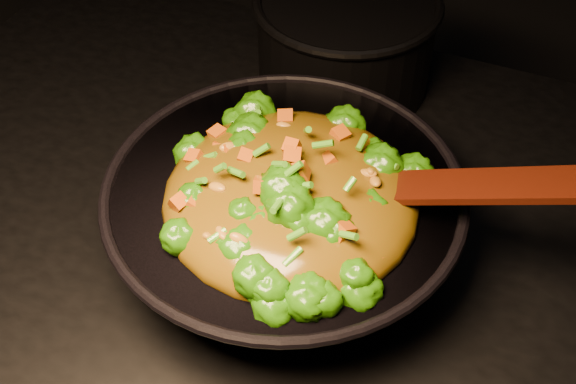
% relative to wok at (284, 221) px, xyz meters
% --- Properties ---
extents(wok, '(0.46, 0.46, 0.11)m').
position_rel_wok_xyz_m(wok, '(0.00, 0.00, 0.00)').
color(wok, black).
rests_on(wok, stovetop).
extents(stir_fry, '(0.35, 0.35, 0.09)m').
position_rel_wok_xyz_m(stir_fry, '(0.01, -0.02, 0.10)').
color(stir_fry, '#276B07').
rests_on(stir_fry, wok).
extents(spatula, '(0.28, 0.05, 0.12)m').
position_rel_wok_xyz_m(spatula, '(0.17, 0.02, 0.10)').
color(spatula, '#3B1906').
rests_on(spatula, wok).
extents(back_pot, '(0.26, 0.26, 0.14)m').
position_rel_wok_xyz_m(back_pot, '(-0.05, 0.33, 0.02)').
color(back_pot, black).
rests_on(back_pot, stovetop).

